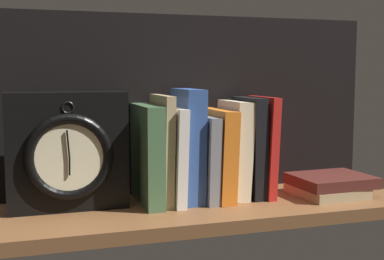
# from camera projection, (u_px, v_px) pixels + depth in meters

# --- Properties ---
(ground_plane) EXTENTS (0.86, 0.27, 0.03)m
(ground_plane) POSITION_uv_depth(u_px,v_px,m) (205.00, 210.00, 1.04)
(ground_plane) COLOR brown
(back_panel) EXTENTS (0.86, 0.01, 0.39)m
(back_panel) POSITION_uv_depth(u_px,v_px,m) (186.00, 104.00, 1.14)
(back_panel) COLOR black
(back_panel) RESTS_ON ground_plane
(book_green_romantic) EXTENTS (0.03, 0.16, 0.20)m
(book_green_romantic) POSITION_uv_depth(u_px,v_px,m) (147.00, 154.00, 1.04)
(book_green_romantic) COLOR #476B44
(book_green_romantic) RESTS_ON ground_plane
(book_tan_shortstories) EXTENTS (0.02, 0.14, 0.22)m
(book_tan_shortstories) POSITION_uv_depth(u_px,v_px,m) (161.00, 149.00, 1.05)
(book_tan_shortstories) COLOR tan
(book_tan_shortstories) RESTS_ON ground_plane
(book_white_catcher) EXTENTS (0.03, 0.16, 0.19)m
(book_white_catcher) POSITION_uv_depth(u_px,v_px,m) (172.00, 155.00, 1.05)
(book_white_catcher) COLOR silver
(book_white_catcher) RESTS_ON ground_plane
(book_blue_modern) EXTENTS (0.04, 0.13, 0.23)m
(book_blue_modern) POSITION_uv_depth(u_px,v_px,m) (187.00, 145.00, 1.06)
(book_blue_modern) COLOR #2D4C8E
(book_blue_modern) RESTS_ON ground_plane
(book_gray_chess) EXTENTS (0.03, 0.15, 0.17)m
(book_gray_chess) POSITION_uv_depth(u_px,v_px,m) (203.00, 157.00, 1.08)
(book_gray_chess) COLOR gray
(book_gray_chess) RESTS_ON ground_plane
(book_orange_pandolfini) EXTENTS (0.04, 0.16, 0.19)m
(book_orange_pandolfini) POSITION_uv_depth(u_px,v_px,m) (217.00, 154.00, 1.08)
(book_orange_pandolfini) COLOR orange
(book_orange_pandolfini) RESTS_ON ground_plane
(book_cream_twain) EXTENTS (0.05, 0.12, 0.20)m
(book_cream_twain) POSITION_uv_depth(u_px,v_px,m) (234.00, 149.00, 1.09)
(book_cream_twain) COLOR beige
(book_cream_twain) RESTS_ON ground_plane
(book_black_skeptic) EXTENTS (0.03, 0.13, 0.21)m
(book_black_skeptic) POSITION_uv_depth(u_px,v_px,m) (249.00, 147.00, 1.10)
(book_black_skeptic) COLOR black
(book_black_skeptic) RESTS_ON ground_plane
(book_red_requiem) EXTENTS (0.03, 0.14, 0.21)m
(book_red_requiem) POSITION_uv_depth(u_px,v_px,m) (261.00, 146.00, 1.11)
(book_red_requiem) COLOR red
(book_red_requiem) RESTS_ON ground_plane
(framed_clock) EXTENTS (0.23, 0.07, 0.23)m
(framed_clock) POSITION_uv_depth(u_px,v_px,m) (68.00, 153.00, 0.98)
(framed_clock) COLOR black
(framed_clock) RESTS_ON ground_plane
(book_stack_side) EXTENTS (0.17, 0.14, 0.04)m
(book_stack_side) POSITION_uv_depth(u_px,v_px,m) (329.00, 185.00, 1.11)
(book_stack_side) COLOR #9E8966
(book_stack_side) RESTS_ON ground_plane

